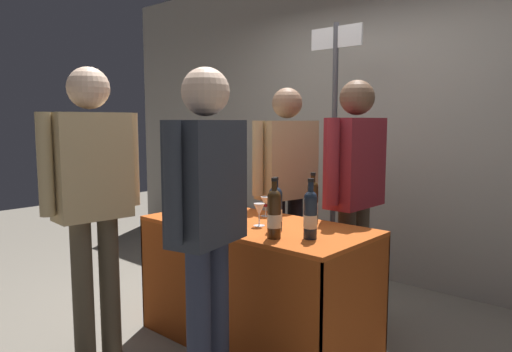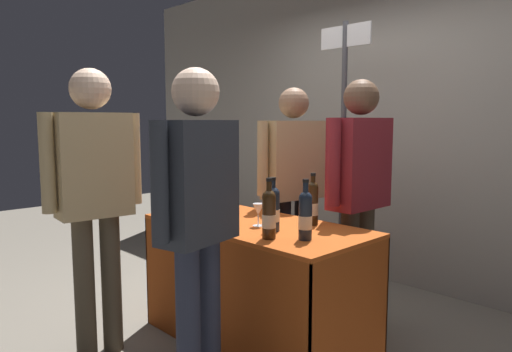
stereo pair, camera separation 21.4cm
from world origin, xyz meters
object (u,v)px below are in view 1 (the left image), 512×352
object	(u,v)px
display_bottle_0	(274,213)
wine_glass_mid	(259,210)
tasting_table	(256,261)
taster_foreground_right	(207,208)
wine_glass_near_vendor	(266,203)
booth_signpost	(334,134)
featured_wine_bottle	(220,202)
vendor_presenter	(355,180)

from	to	relation	value
display_bottle_0	wine_glass_mid	world-z (taller)	display_bottle_0
tasting_table	taster_foreground_right	size ratio (longest dim) A/B	0.88
wine_glass_near_vendor	booth_signpost	world-z (taller)	booth_signpost
taster_foreground_right	featured_wine_bottle	bearing A→B (deg)	28.60
wine_glass_near_vendor	vendor_presenter	distance (m)	0.63
tasting_table	display_bottle_0	world-z (taller)	display_bottle_0
wine_glass_mid	booth_signpost	world-z (taller)	booth_signpost
vendor_presenter	booth_signpost	distance (m)	0.71
wine_glass_near_vendor	taster_foreground_right	size ratio (longest dim) A/B	0.08
wine_glass_near_vendor	booth_signpost	bearing A→B (deg)	91.78
tasting_table	wine_glass_mid	xyz separation A→B (m)	(0.07, -0.05, 0.35)
tasting_table	wine_glass_near_vendor	size ratio (longest dim) A/B	11.04
featured_wine_bottle	booth_signpost	size ratio (longest dim) A/B	0.14
wine_glass_mid	booth_signpost	size ratio (longest dim) A/B	0.06
tasting_table	display_bottle_0	bearing A→B (deg)	-33.84
booth_signpost	tasting_table	bearing A→B (deg)	-83.65
display_bottle_0	wine_glass_near_vendor	bearing A→B (deg)	134.87
tasting_table	featured_wine_bottle	bearing A→B (deg)	-131.22
wine_glass_near_vendor	featured_wine_bottle	bearing A→B (deg)	-98.64
featured_wine_bottle	taster_foreground_right	distance (m)	0.65
featured_wine_bottle	wine_glass_near_vendor	world-z (taller)	featured_wine_bottle
featured_wine_bottle	display_bottle_0	size ratio (longest dim) A/B	0.95
wine_glass_near_vendor	booth_signpost	distance (m)	0.99
display_bottle_0	tasting_table	bearing A→B (deg)	146.16
wine_glass_mid	booth_signpost	bearing A→B (deg)	99.41
taster_foreground_right	tasting_table	bearing A→B (deg)	10.10
vendor_presenter	display_bottle_0	bearing A→B (deg)	0.02
featured_wine_bottle	taster_foreground_right	bearing A→B (deg)	-49.40
wine_glass_mid	vendor_presenter	bearing A→B (deg)	67.94
featured_wine_bottle	wine_glass_mid	xyz separation A→B (m)	(0.22, 0.13, -0.04)
wine_glass_mid	booth_signpost	distance (m)	1.23
display_bottle_0	taster_foreground_right	world-z (taller)	taster_foreground_right
display_bottle_0	wine_glass_near_vendor	world-z (taller)	display_bottle_0
featured_wine_bottle	taster_foreground_right	xyz separation A→B (m)	(0.42, -0.49, 0.09)
featured_wine_bottle	vendor_presenter	size ratio (longest dim) A/B	0.19
display_bottle_0	booth_signpost	xyz separation A→B (m)	(-0.45, 1.31, 0.39)
featured_wine_bottle	tasting_table	bearing A→B (deg)	48.78
display_bottle_0	wine_glass_near_vendor	distance (m)	0.60
taster_foreground_right	wine_glass_mid	bearing A→B (deg)	6.13
wine_glass_mid	vendor_presenter	world-z (taller)	vendor_presenter
tasting_table	vendor_presenter	world-z (taller)	vendor_presenter
wine_glass_mid	booth_signpost	xyz separation A→B (m)	(-0.19, 1.14, 0.44)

